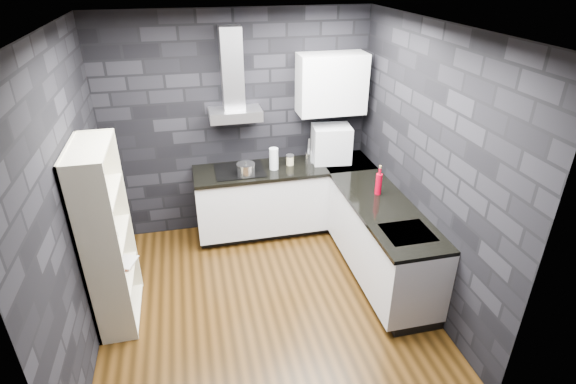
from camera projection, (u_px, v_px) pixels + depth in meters
name	position (u px, v px, depth m)	size (l,w,h in m)	color
ground	(265.00, 300.00, 4.68)	(3.20, 3.20, 0.00)	#3D250C
ceiling	(257.00, 27.00, 3.43)	(3.20, 3.20, 0.00)	white
wall_back	(238.00, 126.00, 5.46)	(3.20, 0.05, 2.70)	black
wall_front	(309.00, 304.00, 2.65)	(3.20, 0.05, 2.70)	black
wall_left	(69.00, 204.00, 3.73)	(0.05, 3.20, 2.70)	black
wall_right	(426.00, 167.00, 4.38)	(0.05, 3.20, 2.70)	black
toekick_back	(284.00, 224.00, 5.91)	(2.18, 0.50, 0.10)	black
toekick_right	(381.00, 272.00, 5.01)	(0.50, 1.78, 0.10)	black
counter_back_cab	(284.00, 197.00, 5.68)	(2.20, 0.60, 0.76)	silver
counter_right_cab	(382.00, 241.00, 4.80)	(0.60, 1.80, 0.76)	silver
counter_back_top	(285.00, 168.00, 5.49)	(2.20, 0.62, 0.04)	black
counter_right_top	(385.00, 208.00, 4.61)	(0.62, 1.80, 0.04)	black
counter_corner_top	(346.00, 162.00, 5.65)	(0.62, 0.62, 0.04)	black
hood_body	(235.00, 114.00, 5.18)	(0.60, 0.34, 0.12)	silver
hood_chimney	(232.00, 68.00, 5.01)	(0.24, 0.20, 0.90)	silver
upper_cabinet	(332.00, 84.00, 5.27)	(0.80, 0.35, 0.70)	silver
cooktop	(240.00, 170.00, 5.37)	(0.58, 0.50, 0.01)	black
sink_rim	(408.00, 233.00, 4.18)	(0.44, 0.40, 0.01)	silver
pot	(246.00, 170.00, 5.23)	(0.21, 0.21, 0.12)	silver
glass_vase	(274.00, 159.00, 5.37)	(0.11, 0.11, 0.26)	white
storage_jar	(290.00, 160.00, 5.51)	(0.09, 0.09, 0.11)	#C8BC88
utensil_crock	(309.00, 158.00, 5.55)	(0.10, 0.10, 0.13)	silver
appliance_garage	(331.00, 144.00, 5.54)	(0.46, 0.36, 0.46)	silver
red_bottle	(379.00, 184.00, 4.80)	(0.07, 0.07, 0.23)	#9D0016
bookshelf	(107.00, 238.00, 4.09)	(0.34, 0.80, 1.80)	beige
fruit_bowl	(105.00, 238.00, 4.01)	(0.24, 0.24, 0.06)	silver
book_red	(114.00, 258.00, 4.37)	(0.15, 0.02, 0.20)	maroon
book_second	(117.00, 253.00, 4.41)	(0.17, 0.02, 0.23)	#B2B2B2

